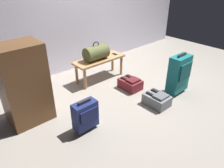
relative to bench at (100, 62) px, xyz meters
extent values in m
plane|color=gray|center=(0.18, -0.79, -0.35)|extent=(6.60, 6.60, 0.00)
cube|color=#A87A4C|center=(0.00, 0.00, 0.05)|extent=(1.00, 0.36, 0.04)
cylinder|color=#A87A4C|center=(-0.44, -0.13, -0.16)|extent=(0.05, 0.05, 0.38)
cylinder|color=#A87A4C|center=(0.44, -0.13, -0.16)|extent=(0.05, 0.05, 0.38)
cylinder|color=#A87A4C|center=(-0.44, 0.13, -0.16)|extent=(0.05, 0.05, 0.38)
cylinder|color=#A87A4C|center=(0.44, 0.13, -0.16)|extent=(0.05, 0.05, 0.38)
cylinder|color=#51562D|center=(-0.07, 0.00, 0.20)|extent=(0.44, 0.26, 0.26)
torus|color=black|center=(-0.07, 0.00, 0.34)|extent=(0.14, 0.02, 0.14)
cube|color=silver|center=(0.35, -0.03, 0.07)|extent=(0.07, 0.14, 0.01)
cube|color=black|center=(0.35, -0.03, 0.07)|extent=(0.06, 0.13, 0.00)
cube|color=#14666B|center=(0.65, -1.28, 0.00)|extent=(0.38, 0.20, 0.62)
cube|color=#0E474A|center=(0.65, -1.39, 0.08)|extent=(0.31, 0.02, 0.28)
cube|color=#262628|center=(0.65, -1.28, 0.33)|extent=(0.22, 0.03, 0.04)
cylinder|color=black|center=(0.52, -1.21, -0.33)|extent=(0.02, 0.05, 0.05)
cylinder|color=black|center=(0.79, -1.21, -0.33)|extent=(0.02, 0.05, 0.05)
cube|color=navy|center=(-1.07, -1.03, -0.12)|extent=(0.32, 0.16, 0.37)
cube|color=#11183E|center=(-1.07, -1.12, -0.07)|extent=(0.26, 0.02, 0.17)
cube|color=#262628|center=(-1.07, -1.03, 0.09)|extent=(0.18, 0.03, 0.04)
cylinder|color=black|center=(-1.18, -0.97, -0.33)|extent=(0.02, 0.05, 0.05)
cylinder|color=black|center=(-0.95, -0.97, -0.33)|extent=(0.02, 0.05, 0.05)
cube|color=slate|center=(0.10, -1.29, -0.27)|extent=(0.28, 0.38, 0.17)
cube|color=#515559|center=(0.10, -1.35, -0.17)|extent=(0.21, 0.17, 0.04)
cube|color=black|center=(0.03, -1.22, -0.17)|extent=(0.04, 0.19, 0.02)
cube|color=black|center=(0.16, -1.22, -0.17)|extent=(0.04, 0.19, 0.02)
cube|color=maroon|center=(0.16, -0.65, -0.27)|extent=(0.28, 0.38, 0.17)
cube|color=#55181C|center=(0.16, -0.72, -0.17)|extent=(0.21, 0.17, 0.04)
cube|color=black|center=(0.10, -0.58, -0.17)|extent=(0.04, 0.19, 0.02)
cube|color=black|center=(0.23, -0.58, -0.17)|extent=(0.04, 0.19, 0.02)
cube|color=brown|center=(-1.51, -0.31, 0.20)|extent=(0.56, 0.44, 1.10)
camera|label=1|loc=(-2.25, -2.87, 1.52)|focal=33.68mm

